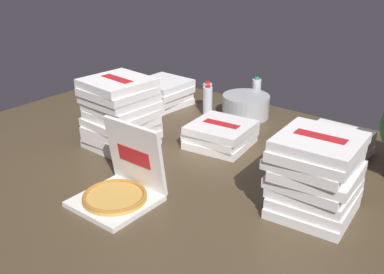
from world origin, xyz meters
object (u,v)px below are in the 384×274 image
(pizza_stack_center_near, at_px, (121,113))
(water_bottle_2, at_px, (208,101))
(open_pizza_box, at_px, (121,186))
(pizza_stack_center_far, at_px, (335,144))
(ice_bucket, at_px, (246,106))
(water_bottle_1, at_px, (256,92))
(pizza_stack_left_far, at_px, (221,134))
(water_bottle_0, at_px, (207,97))
(pizza_stack_right_near, at_px, (315,175))
(pizza_stack_right_far, at_px, (162,93))

(pizza_stack_center_near, distance_m, water_bottle_2, 0.77)
(open_pizza_box, relative_size, pizza_stack_center_far, 0.99)
(pizza_stack_center_near, relative_size, ice_bucket, 1.28)
(pizza_stack_center_far, bearing_deg, water_bottle_1, 150.22)
(pizza_stack_left_far, height_order, water_bottle_0, water_bottle_0)
(pizza_stack_right_near, distance_m, pizza_stack_left_far, 0.84)
(open_pizza_box, relative_size, water_bottle_0, 1.69)
(pizza_stack_center_near, relative_size, water_bottle_1, 1.93)
(pizza_stack_right_near, xyz_separation_m, pizza_stack_right_far, (-1.54, 0.68, -0.10))
(water_bottle_2, bearing_deg, pizza_stack_right_near, -32.25)
(ice_bucket, bearing_deg, pizza_stack_right_near, -43.65)
(ice_bucket, bearing_deg, pizza_stack_center_near, -109.85)
(open_pizza_box, xyz_separation_m, pizza_stack_center_near, (-0.46, 0.45, 0.14))
(pizza_stack_center_far, bearing_deg, pizza_stack_right_far, 178.30)
(pizza_stack_center_near, distance_m, ice_bucket, 0.97)
(pizza_stack_right_near, xyz_separation_m, water_bottle_1, (-0.96, 1.10, -0.08))
(ice_bucket, xyz_separation_m, water_bottle_1, (-0.06, 0.24, 0.03))
(pizza_stack_right_far, bearing_deg, pizza_stack_center_near, -66.73)
(pizza_stack_center_far, distance_m, water_bottle_0, 1.05)
(pizza_stack_left_far, relative_size, water_bottle_0, 1.79)
(pizza_stack_center_near, xyz_separation_m, water_bottle_1, (0.27, 1.14, -0.11))
(ice_bucket, height_order, water_bottle_1, water_bottle_1)
(pizza_stack_left_far, height_order, ice_bucket, ice_bucket)
(open_pizza_box, bearing_deg, pizza_stack_center_far, 61.11)
(pizza_stack_right_near, height_order, pizza_stack_left_far, pizza_stack_right_near)
(pizza_stack_center_far, xyz_separation_m, water_bottle_0, (-1.04, 0.15, 0.04))
(open_pizza_box, height_order, water_bottle_0, open_pizza_box)
(ice_bucket, bearing_deg, open_pizza_box, -84.41)
(pizza_stack_left_far, bearing_deg, pizza_stack_right_far, 156.58)
(pizza_stack_center_near, distance_m, water_bottle_1, 1.18)
(pizza_stack_center_near, distance_m, pizza_stack_right_far, 0.79)
(ice_bucket, bearing_deg, pizza_stack_right_far, -163.99)
(pizza_stack_left_far, height_order, pizza_stack_center_far, same)
(pizza_stack_left_far, relative_size, ice_bucket, 1.19)
(water_bottle_1, height_order, water_bottle_2, same)
(pizza_stack_center_far, xyz_separation_m, water_bottle_2, (-0.98, 0.08, 0.04))
(pizza_stack_center_near, xyz_separation_m, ice_bucket, (0.33, 0.90, -0.13))
(pizza_stack_right_near, xyz_separation_m, water_bottle_0, (-1.19, 0.79, -0.08))
(pizza_stack_right_far, bearing_deg, water_bottle_1, 36.28)
(water_bottle_0, relative_size, water_bottle_1, 1.00)
(pizza_stack_right_near, xyz_separation_m, pizza_stack_left_far, (-0.76, 0.34, -0.12))
(water_bottle_1, xyz_separation_m, water_bottle_2, (-0.17, -0.39, 0.00))
(open_pizza_box, xyz_separation_m, ice_bucket, (-0.13, 1.35, 0.00))
(pizza_stack_right_near, distance_m, ice_bucket, 1.26)
(water_bottle_1, bearing_deg, pizza_stack_center_near, -103.15)
(pizza_stack_right_near, xyz_separation_m, ice_bucket, (-0.91, 0.86, -0.11))
(ice_bucket, distance_m, water_bottle_2, 0.27)
(pizza_stack_center_near, bearing_deg, pizza_stack_right_far, 113.27)
(water_bottle_0, xyz_separation_m, water_bottle_2, (0.06, -0.07, 0.00))
(pizza_stack_left_far, relative_size, pizza_stack_center_far, 1.05)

